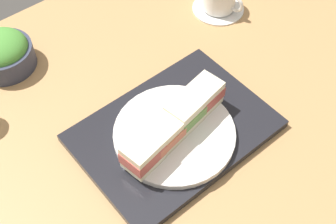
# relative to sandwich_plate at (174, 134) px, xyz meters

# --- Properties ---
(ground_plane) EXTENTS (1.40, 1.00, 0.03)m
(ground_plane) POSITION_rel_sandwich_plate_xyz_m (-0.03, 0.04, -0.04)
(ground_plane) COLOR tan
(serving_tray) EXTENTS (0.37, 0.26, 0.02)m
(serving_tray) POSITION_rel_sandwich_plate_xyz_m (0.01, 0.01, -0.02)
(serving_tray) COLOR black
(serving_tray) RESTS_ON ground_plane
(sandwich_plate) EXTENTS (0.23, 0.23, 0.01)m
(sandwich_plate) POSITION_rel_sandwich_plate_xyz_m (0.00, 0.00, 0.00)
(sandwich_plate) COLOR silver
(sandwich_plate) RESTS_ON serving_tray
(sandwich_nearmost) EXTENTS (0.08, 0.06, 0.06)m
(sandwich_nearmost) POSITION_rel_sandwich_plate_xyz_m (-0.09, -0.01, 0.03)
(sandwich_nearmost) COLOR #EFE5C1
(sandwich_nearmost) RESTS_ON sandwich_plate
(sandwich_inner_near) EXTENTS (0.08, 0.07, 0.05)m
(sandwich_inner_near) POSITION_rel_sandwich_plate_xyz_m (-0.03, -0.00, 0.03)
(sandwich_inner_near) COLOR beige
(sandwich_inner_near) RESTS_ON sandwich_plate
(sandwich_inner_far) EXTENTS (0.07, 0.06, 0.06)m
(sandwich_inner_far) POSITION_rel_sandwich_plate_xyz_m (0.03, 0.00, 0.03)
(sandwich_inner_far) COLOR #EFE5C1
(sandwich_inner_far) RESTS_ON sandwich_plate
(sandwich_farmost) EXTENTS (0.08, 0.06, 0.06)m
(sandwich_farmost) POSITION_rel_sandwich_plate_xyz_m (0.09, 0.01, 0.03)
(sandwich_farmost) COLOR #EFE5C1
(sandwich_farmost) RESTS_ON sandwich_plate
(salad_bowl) EXTENTS (0.13, 0.13, 0.08)m
(salad_bowl) POSITION_rel_sandwich_plate_xyz_m (-0.15, 0.39, 0.01)
(salad_bowl) COLOR #33384C
(salad_bowl) RESTS_ON ground_plane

